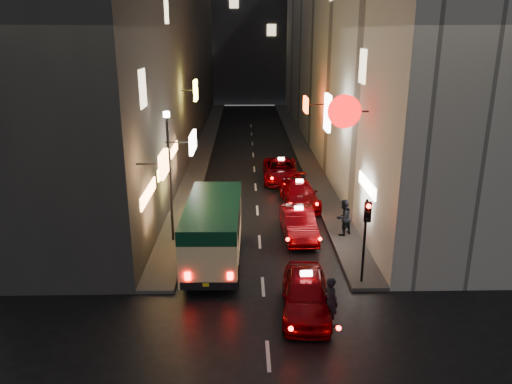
{
  "coord_description": "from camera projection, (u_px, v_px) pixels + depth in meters",
  "views": [
    {
      "loc": [
        -0.69,
        -9.42,
        9.78
      ],
      "look_at": [
        -0.18,
        13.0,
        2.56
      ],
      "focal_mm": 35.0,
      "sensor_mm": 36.0,
      "label": 1
    }
  ],
  "objects": [
    {
      "name": "taxi_third",
      "position": [
        299.0,
        192.0,
        29.34
      ],
      "size": [
        2.46,
        5.24,
        1.79
      ],
      "color": "#770007",
      "rests_on": "ground"
    },
    {
      "name": "minibus",
      "position": [
        213.0,
        225.0,
        21.65
      ],
      "size": [
        2.38,
        6.51,
        2.79
      ],
      "color": "#F8E29B",
      "rests_on": "ground"
    },
    {
      "name": "building_right",
      "position": [
        348.0,
        42.0,
        41.74
      ],
      "size": [
        7.88,
        52.0,
        18.0
      ],
      "color": "beige",
      "rests_on": "ground"
    },
    {
      "name": "lamp_post",
      "position": [
        169.0,
        169.0,
        23.11
      ],
      "size": [
        0.28,
        0.28,
        6.22
      ],
      "color": "black",
      "rests_on": "sidewalk_left"
    },
    {
      "name": "pedestrian_crossing",
      "position": [
        331.0,
        298.0,
        17.16
      ],
      "size": [
        0.67,
        0.8,
        2.06
      ],
      "primitive_type": "imported",
      "rotation": [
        0.0,
        0.0,
        1.99
      ],
      "color": "black",
      "rests_on": "ground"
    },
    {
      "name": "sidewalk_left",
      "position": [
        205.0,
        147.0,
        44.21
      ],
      "size": [
        1.5,
        52.0,
        0.15
      ],
      "primitive_type": "cube",
      "color": "#484643",
      "rests_on": "ground"
    },
    {
      "name": "sidewalk_right",
      "position": [
        300.0,
        146.0,
        44.4
      ],
      "size": [
        1.5,
        52.0,
        0.15
      ],
      "primitive_type": "cube",
      "color": "#484643",
      "rests_on": "ground"
    },
    {
      "name": "taxi_far",
      "position": [
        281.0,
        169.0,
        34.13
      ],
      "size": [
        2.28,
        5.35,
        1.86
      ],
      "color": "#770007",
      "rests_on": "ground"
    },
    {
      "name": "taxi_second",
      "position": [
        298.0,
        221.0,
        24.75
      ],
      "size": [
        2.33,
        5.28,
        1.83
      ],
      "color": "#770007",
      "rests_on": "ground"
    },
    {
      "name": "traffic_light",
      "position": [
        366.0,
        224.0,
        19.3
      ],
      "size": [
        0.26,
        0.43,
        3.5
      ],
      "color": "black",
      "rests_on": "sidewalk_right"
    },
    {
      "name": "taxi_near",
      "position": [
        306.0,
        291.0,
        18.02
      ],
      "size": [
        2.6,
        5.51,
        1.87
      ],
      "color": "#770007",
      "rests_on": "ground"
    },
    {
      "name": "building_left",
      "position": [
        156.0,
        42.0,
        41.39
      ],
      "size": [
        7.6,
        52.0,
        18.0
      ],
      "color": "#373532",
      "rests_on": "ground"
    },
    {
      "name": "pedestrian_sidewalk",
      "position": [
        344.0,
        215.0,
        24.51
      ],
      "size": [
        0.92,
        0.86,
        2.07
      ],
      "primitive_type": "imported",
      "rotation": [
        0.0,
        0.0,
        3.79
      ],
      "color": "black",
      "rests_on": "sidewalk_right"
    },
    {
      "name": "building_far",
      "position": [
        249.0,
        23.0,
        71.41
      ],
      "size": [
        30.0,
        10.0,
        22.0
      ],
      "primitive_type": "cube",
      "color": "#2F2F34",
      "rests_on": "ground"
    }
  ]
}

